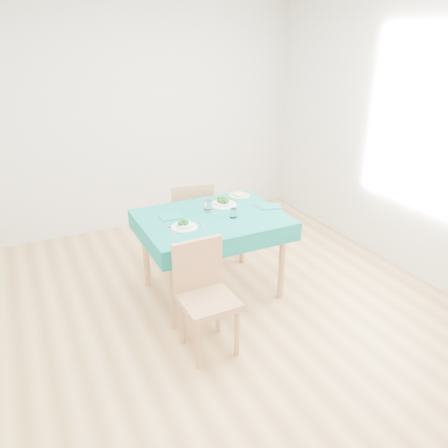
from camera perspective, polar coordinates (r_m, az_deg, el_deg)
name	(u,v)px	position (r m, az deg, el deg)	size (l,w,h in m)	color
room_shell	(224,162)	(3.25, 0.00, 8.07)	(4.02, 4.52, 2.73)	#AB7D47
table	(212,255)	(3.96, -1.55, -4.03)	(1.23, 0.94, 0.76)	#096760
chair_near	(208,294)	(3.20, -2.10, -9.14)	(0.39, 0.43, 0.98)	#A6774E
chair_far	(190,208)	(4.60, -4.47, 2.05)	(0.43, 0.47, 1.06)	#A6774E
bowl_near	(184,224)	(3.57, -5.21, -0.01)	(0.22, 0.22, 0.07)	white
bowl_far	(223,202)	(4.03, -0.14, 2.95)	(0.25, 0.25, 0.08)	white
fork_near	(172,231)	(3.53, -6.79, -0.94)	(0.03, 0.19, 0.00)	silver
knife_near	(204,226)	(3.60, -2.67, -0.26)	(0.01, 0.19, 0.00)	silver
fork_far	(211,212)	(3.90, -1.67, 1.64)	(0.02, 0.17, 0.00)	silver
knife_far	(257,207)	(4.01, 4.29, 2.23)	(0.01, 0.20, 0.00)	silver
napkin_near	(171,217)	(3.80, -6.88, 0.92)	(0.19, 0.13, 0.01)	#0D7269
napkin_far	(270,206)	(4.02, 5.99, 2.31)	(0.20, 0.14, 0.01)	#0D7269
tumbler_center	(208,206)	(3.89, -2.13, 2.36)	(0.08, 0.08, 0.10)	white
tumbler_side	(234,213)	(3.76, 1.26, 1.43)	(0.06, 0.06, 0.08)	white
side_plate	(239,195)	(4.28, 2.02, 3.74)	(0.21, 0.21, 0.01)	#99BF5D
bread_slice	(239,194)	(4.28, 2.02, 3.89)	(0.09, 0.09, 0.01)	beige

